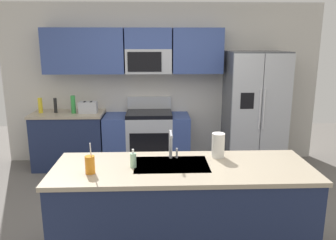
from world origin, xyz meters
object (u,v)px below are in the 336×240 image
(refrigerator, at_px, (254,110))
(bottle_green, at_px, (73,104))
(range_oven, at_px, (147,139))
(paper_towel_roll, at_px, (218,145))
(soap_dispenser, at_px, (133,160))
(toaster, at_px, (88,107))
(pepper_mill, at_px, (55,105))
(drink_cup_orange, at_px, (90,165))
(bottle_yellow, at_px, (40,105))
(sink_faucet, at_px, (171,142))

(refrigerator, distance_m, bottle_green, 2.86)
(range_oven, relative_size, paper_towel_roll, 5.67)
(refrigerator, xyz_separation_m, soap_dispenser, (-1.78, -2.32, 0.04))
(range_oven, distance_m, toaster, 1.07)
(bottle_green, distance_m, paper_towel_roll, 2.83)
(pepper_mill, height_order, drink_cup_orange, drink_cup_orange)
(soap_dispenser, height_order, paper_towel_roll, paper_towel_roll)
(refrigerator, relative_size, drink_cup_orange, 6.70)
(bottle_yellow, height_order, paper_towel_roll, paper_towel_roll)
(bottle_green, xyz_separation_m, bottle_yellow, (-0.53, 0.05, -0.02))
(toaster, xyz_separation_m, pepper_mill, (-0.52, 0.05, 0.03))
(refrigerator, xyz_separation_m, bottle_yellow, (-3.38, 0.07, 0.09))
(toaster, height_order, pepper_mill, pepper_mill)
(sink_faucet, distance_m, paper_towel_roll, 0.46)
(pepper_mill, bearing_deg, bottle_yellow, 178.99)
(paper_towel_roll, bearing_deg, bottle_green, 131.89)
(toaster, distance_m, soap_dispenser, 2.49)
(toaster, bearing_deg, range_oven, 3.29)
(range_oven, bearing_deg, bottle_yellow, 179.94)
(pepper_mill, bearing_deg, soap_dispenser, -60.28)
(pepper_mill, bearing_deg, range_oven, 0.10)
(toaster, height_order, bottle_green, bottle_green)
(pepper_mill, distance_m, sink_faucet, 2.79)
(range_oven, height_order, pepper_mill, pepper_mill)
(refrigerator, height_order, paper_towel_roll, refrigerator)
(drink_cup_orange, distance_m, paper_towel_roll, 1.23)
(pepper_mill, distance_m, bottle_green, 0.30)
(pepper_mill, relative_size, paper_towel_roll, 0.96)
(drink_cup_orange, bearing_deg, pepper_mill, 111.73)
(range_oven, height_order, paper_towel_roll, paper_towel_roll)
(sink_faucet, bearing_deg, paper_towel_roll, 5.13)
(range_oven, distance_m, refrigerator, 1.78)
(bottle_green, xyz_separation_m, sink_faucet, (1.43, -2.15, 0.03))
(bottle_green, height_order, sink_faucet, sink_faucet)
(bottle_yellow, height_order, soap_dispenser, bottle_yellow)
(refrigerator, xyz_separation_m, bottle_green, (-2.85, 0.02, 0.11))
(toaster, relative_size, sink_faucet, 0.99)
(refrigerator, height_order, drink_cup_orange, refrigerator)
(refrigerator, relative_size, sink_faucet, 6.56)
(range_oven, xyz_separation_m, toaster, (-0.91, -0.05, 0.55))
(range_oven, xyz_separation_m, refrigerator, (1.71, -0.07, 0.48))
(refrigerator, relative_size, bottle_yellow, 7.86)
(range_oven, relative_size, soap_dispenser, 8.00)
(range_oven, distance_m, sink_faucet, 2.30)
(range_oven, height_order, toaster, range_oven)
(sink_faucet, relative_size, paper_towel_roll, 1.17)
(bottle_yellow, bearing_deg, sink_faucet, -48.35)
(range_oven, height_order, bottle_green, bottle_green)
(refrigerator, distance_m, sink_faucet, 2.56)
(soap_dispenser, bearing_deg, toaster, 109.89)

